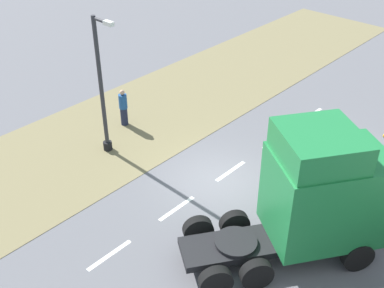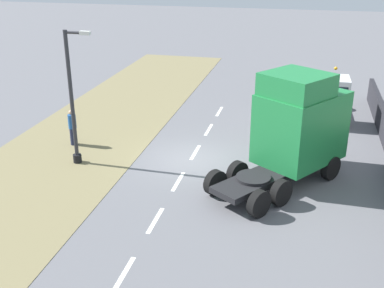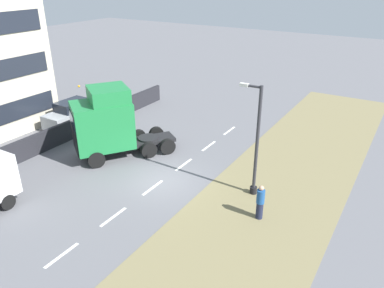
# 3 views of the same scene
# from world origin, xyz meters

# --- Properties ---
(ground_plane) EXTENTS (120.00, 120.00, 0.00)m
(ground_plane) POSITION_xyz_m (0.00, 0.00, 0.00)
(ground_plane) COLOR slate
(ground_plane) RESTS_ON ground
(grass_verge) EXTENTS (7.00, 44.00, 0.01)m
(grass_verge) POSITION_xyz_m (-6.00, 0.00, 0.01)
(grass_verge) COLOR olive
(grass_verge) RESTS_ON ground
(lane_markings) EXTENTS (0.16, 17.80, 0.00)m
(lane_markings) POSITION_xyz_m (0.00, -0.70, 0.00)
(lane_markings) COLOR white
(lane_markings) RESTS_ON ground
(lorry_cab) EXTENTS (5.55, 6.46, 4.75)m
(lorry_cab) POSITION_xyz_m (4.69, -0.76, 2.30)
(lorry_cab) COLOR black
(lorry_cab) RESTS_ON ground
(lamp_post) EXTENTS (1.31, 0.38, 6.02)m
(lamp_post) POSITION_xyz_m (-4.93, -1.49, 2.69)
(lamp_post) COLOR black
(lamp_post) RESTS_ON ground
(pedestrian) EXTENTS (0.39, 0.39, 1.82)m
(pedestrian) POSITION_xyz_m (-6.13, 0.45, 0.90)
(pedestrian) COLOR #1E233D
(pedestrian) RESTS_ON ground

